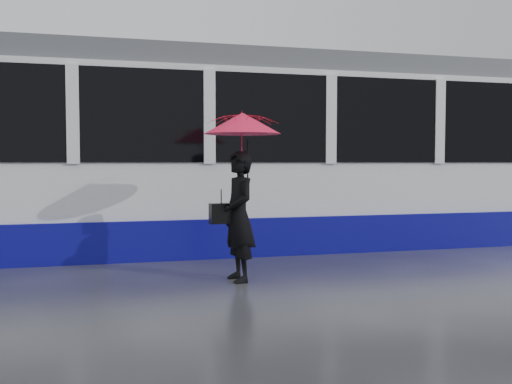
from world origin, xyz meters
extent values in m
plane|color=#27272C|center=(0.00, 0.00, 0.00)|extent=(90.00, 90.00, 0.00)
cube|color=#3F3D38|center=(0.00, 1.78, 0.01)|extent=(34.00, 0.07, 0.02)
cube|color=#3F3D38|center=(0.00, 3.22, 0.01)|extent=(34.00, 0.07, 0.02)
cube|color=white|center=(3.92, 2.50, 1.52)|extent=(24.00, 2.40, 2.95)
cube|color=#0C0B7E|center=(3.92, 2.50, 0.31)|extent=(24.00, 2.56, 0.62)
cube|color=black|center=(3.92, 2.50, 2.20)|extent=(23.00, 2.48, 1.40)
cube|color=#515358|center=(3.92, 2.50, 3.17)|extent=(23.60, 2.20, 0.35)
imported|color=black|center=(-0.52, -0.44, 0.82)|extent=(0.47, 0.65, 1.64)
imported|color=#FC155C|center=(-0.47, -0.44, 1.73)|extent=(1.01, 1.03, 0.82)
cone|color=#FC155C|center=(-0.47, -0.44, 1.99)|extent=(1.09, 1.09, 0.27)
cylinder|color=black|center=(-0.47, -0.44, 2.14)|extent=(0.01, 0.01, 0.06)
cylinder|color=black|center=(-0.39, -0.42, 1.42)|extent=(0.02, 0.02, 0.72)
cube|color=black|center=(-0.74, -0.42, 0.86)|extent=(0.31, 0.17, 0.25)
cylinder|color=black|center=(-0.74, -0.42, 1.08)|extent=(0.01, 0.01, 0.18)
camera|label=1|loc=(-2.14, -7.40, 1.50)|focal=40.00mm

